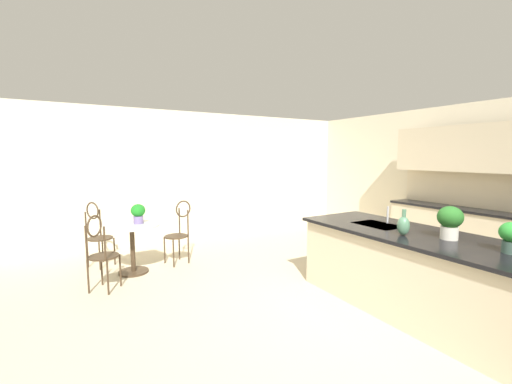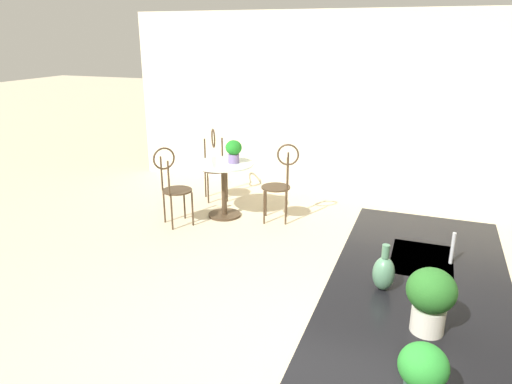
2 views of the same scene
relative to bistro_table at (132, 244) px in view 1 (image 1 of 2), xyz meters
name	(u,v)px [view 1 (image 1 of 2)]	position (x,y,z in m)	size (l,w,h in m)	color
ground_plane	(341,320)	(2.65, 1.71, -0.45)	(40.00, 40.00, 0.00)	beige
wall_back	(509,183)	(2.65, 5.37, 0.90)	(9.00, 0.12, 2.70)	beige
wall_left_window	(201,176)	(-1.61, 1.71, 0.90)	(0.12, 7.80, 2.70)	beige
kitchen_island	(416,273)	(2.94, 2.56, 0.02)	(2.80, 1.06, 0.92)	beige
back_counter_run	(464,233)	(2.25, 4.92, 0.05)	(2.44, 0.64, 1.52)	beige
upper_cabinet_run	(470,148)	(2.25, 4.89, 1.45)	(2.40, 0.36, 0.76)	beige
bistro_table	(132,244)	(0.00, 0.00, 0.00)	(0.80, 0.80, 0.74)	#3D2D1E
chair_near_window	(100,249)	(0.52, -0.48, 0.13)	(0.53, 0.53, 1.04)	#3D2D1E
chair_by_island	(98,231)	(-0.63, -0.43, 0.13)	(0.53, 0.53, 1.04)	#3D2D1E
chair_toward_desk	(179,229)	(-0.11, 0.76, 0.13)	(0.47, 0.52, 1.04)	#3D2D1E
sink_faucet	(388,215)	(2.40, 2.74, 0.58)	(0.02, 0.02, 0.22)	#B2B5BA
potted_plant_on_table	(138,212)	(-0.08, 0.12, 0.47)	(0.22, 0.22, 0.30)	#7A669E
potted_plant_counter_far	(512,235)	(3.80, 2.60, 0.63)	(0.20, 0.20, 0.28)	#385147
potted_plant_counter_near	(450,220)	(3.25, 2.61, 0.67)	(0.25, 0.25, 0.35)	beige
vase_on_counter	(403,225)	(2.90, 2.35, 0.58)	(0.13, 0.13, 0.29)	#4C7A5B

